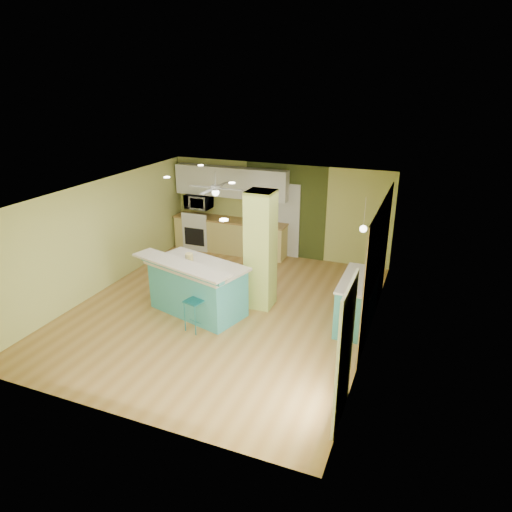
# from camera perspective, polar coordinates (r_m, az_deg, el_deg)

# --- Properties ---
(floor) EXTENTS (6.00, 7.00, 0.01)m
(floor) POSITION_cam_1_polar(r_m,az_deg,el_deg) (9.72, -4.12, -6.70)
(floor) COLOR #A57639
(floor) RESTS_ON ground
(ceiling) EXTENTS (6.00, 7.00, 0.01)m
(ceiling) POSITION_cam_1_polar(r_m,az_deg,el_deg) (8.82, -4.56, 7.84)
(ceiling) COLOR white
(ceiling) RESTS_ON wall_back
(wall_back) EXTENTS (6.00, 0.01, 2.50)m
(wall_back) POSITION_cam_1_polar(r_m,az_deg,el_deg) (12.28, 2.82, 5.72)
(wall_back) COLOR #CBD06F
(wall_back) RESTS_ON floor
(wall_front) EXTENTS (6.00, 0.01, 2.50)m
(wall_front) POSITION_cam_1_polar(r_m,az_deg,el_deg) (6.55, -17.95, -10.15)
(wall_front) COLOR #CBD06F
(wall_front) RESTS_ON floor
(wall_left) EXTENTS (0.01, 7.00, 2.50)m
(wall_left) POSITION_cam_1_polar(r_m,az_deg,el_deg) (10.79, -18.87, 2.33)
(wall_left) COLOR #CBD06F
(wall_left) RESTS_ON floor
(wall_right) EXTENTS (0.01, 7.00, 2.50)m
(wall_right) POSITION_cam_1_polar(r_m,az_deg,el_deg) (8.41, 14.46, -2.53)
(wall_right) COLOR #CBD06F
(wall_right) RESTS_ON floor
(wood_panel) EXTENTS (0.02, 3.40, 2.50)m
(wood_panel) POSITION_cam_1_polar(r_m,az_deg,el_deg) (8.96, 14.90, -1.05)
(wood_panel) COLOR #876A4D
(wood_panel) RESTS_ON floor
(olive_accent) EXTENTS (2.20, 0.02, 2.50)m
(olive_accent) POSITION_cam_1_polar(r_m,az_deg,el_deg) (12.20, 3.68, 5.60)
(olive_accent) COLOR #3E491D
(olive_accent) RESTS_ON floor
(interior_door) EXTENTS (0.82, 0.05, 2.00)m
(interior_door) POSITION_cam_1_polar(r_m,az_deg,el_deg) (12.25, 3.61, 4.44)
(interior_door) COLOR silver
(interior_door) RESTS_ON floor
(french_door) EXTENTS (0.04, 1.08, 2.10)m
(french_door) POSITION_cam_1_polar(r_m,az_deg,el_deg) (6.49, 11.05, -11.85)
(french_door) COLOR white
(french_door) RESTS_ON floor
(column) EXTENTS (0.55, 0.55, 2.50)m
(column) POSITION_cam_1_polar(r_m,az_deg,el_deg) (9.38, 0.58, 0.71)
(column) COLOR #B6C95D
(column) RESTS_ON floor
(kitchen_run) EXTENTS (3.25, 0.63, 0.94)m
(kitchen_run) POSITION_cam_1_polar(r_m,az_deg,el_deg) (12.70, -3.25, 2.57)
(kitchen_run) COLOR #E1CC75
(kitchen_run) RESTS_ON floor
(stove) EXTENTS (0.76, 0.66, 1.08)m
(stove) POSITION_cam_1_polar(r_m,az_deg,el_deg) (13.11, -7.05, 2.99)
(stove) COLOR white
(stove) RESTS_ON floor
(upper_cabinets) EXTENTS (3.20, 0.34, 0.80)m
(upper_cabinets) POSITION_cam_1_polar(r_m,az_deg,el_deg) (12.41, -3.16, 9.21)
(upper_cabinets) COLOR white
(upper_cabinets) RESTS_ON wall_back
(microwave) EXTENTS (0.70, 0.48, 0.39)m
(microwave) POSITION_cam_1_polar(r_m,az_deg,el_deg) (12.87, -7.21, 6.77)
(microwave) COLOR silver
(microwave) RESTS_ON wall_back
(ceiling_fan) EXTENTS (1.41, 1.41, 0.61)m
(ceiling_fan) POSITION_cam_1_polar(r_m,az_deg,el_deg) (11.14, -5.09, 8.42)
(ceiling_fan) COLOR silver
(ceiling_fan) RESTS_ON ceiling
(pendant_lamp) EXTENTS (0.14, 0.14, 0.69)m
(pendant_lamp) POSITION_cam_1_polar(r_m,az_deg,el_deg) (8.93, 13.27, 3.35)
(pendant_lamp) COLOR silver
(pendant_lamp) RESTS_ON ceiling
(wall_decor) EXTENTS (0.03, 0.90, 0.70)m
(wall_decor) POSITION_cam_1_polar(r_m,az_deg,el_deg) (9.05, 15.10, 1.17)
(wall_decor) COLOR brown
(wall_decor) RESTS_ON wood_panel
(peninsula) EXTENTS (2.40, 1.75, 1.23)m
(peninsula) POSITION_cam_1_polar(r_m,az_deg,el_deg) (9.43, -7.38, -3.86)
(peninsula) COLOR teal
(peninsula) RESTS_ON floor
(bar_stool) EXTENTS (0.39, 0.39, 0.98)m
(bar_stool) POSITION_cam_1_polar(r_m,az_deg,el_deg) (8.76, -7.48, -5.29)
(bar_stool) COLOR teal
(bar_stool) RESTS_ON floor
(side_counter) EXTENTS (0.65, 1.53, 0.99)m
(side_counter) POSITION_cam_1_polar(r_m,az_deg,el_deg) (9.14, 12.51, -5.59)
(side_counter) COLOR teal
(side_counter) RESTS_ON floor
(fruit_bowl) EXTENTS (0.31, 0.31, 0.07)m
(fruit_bowl) POSITION_cam_1_polar(r_m,az_deg,el_deg) (12.24, -0.39, 4.36)
(fruit_bowl) COLOR #352416
(fruit_bowl) RESTS_ON kitchen_run
(canister) EXTENTS (0.16, 0.16, 0.18)m
(canister) POSITION_cam_1_polar(r_m,az_deg,el_deg) (9.36, -8.35, -0.20)
(canister) COLOR gold
(canister) RESTS_ON peninsula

